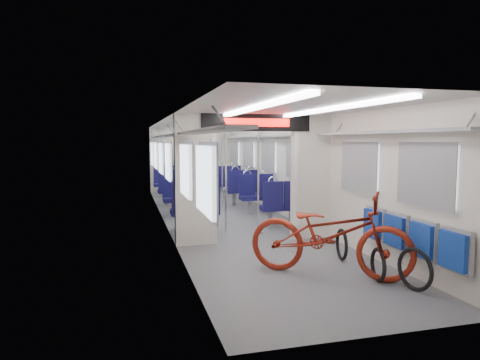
% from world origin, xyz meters
% --- Properties ---
extents(carriage, '(12.00, 12.02, 2.31)m').
position_xyz_m(carriage, '(0.00, -0.27, 1.50)').
color(carriage, '#515456').
rests_on(carriage, ground).
extents(bicycle, '(2.23, 1.92, 1.16)m').
position_xyz_m(bicycle, '(0.37, -4.23, 0.58)').
color(bicycle, maroon).
rests_on(bicycle, ground).
extents(flip_bench, '(0.12, 2.09, 0.50)m').
position_xyz_m(flip_bench, '(1.35, -4.59, 0.58)').
color(flip_bench, gray).
rests_on(flip_bench, carriage).
extents(bike_hoop_a, '(0.16, 0.54, 0.54)m').
position_xyz_m(bike_hoop_a, '(1.12, -5.03, 0.24)').
color(bike_hoop_a, black).
rests_on(bike_hoop_a, ground).
extents(bike_hoop_b, '(0.13, 0.45, 0.45)m').
position_xyz_m(bike_hoop_b, '(0.88, -4.62, 0.20)').
color(bike_hoop_b, black).
rests_on(bike_hoop_b, ground).
extents(bike_hoop_c, '(0.14, 0.49, 0.49)m').
position_xyz_m(bike_hoop_c, '(0.91, -3.58, 0.22)').
color(bike_hoop_c, black).
rests_on(bike_hoop_c, ground).
extents(seat_bay_near_left, '(0.96, 2.31, 1.17)m').
position_xyz_m(seat_bay_near_left, '(-0.94, 0.04, 0.57)').
color(seat_bay_near_left, '#100E3E').
rests_on(seat_bay_near_left, ground).
extents(seat_bay_near_right, '(0.91, 2.06, 1.09)m').
position_xyz_m(seat_bay_near_right, '(0.93, -0.01, 0.54)').
color(seat_bay_near_right, '#100E3E').
rests_on(seat_bay_near_right, ground).
extents(seat_bay_far_left, '(0.95, 2.24, 1.15)m').
position_xyz_m(seat_bay_far_left, '(-0.94, 3.70, 0.57)').
color(seat_bay_far_left, '#100E3E').
rests_on(seat_bay_far_left, ground).
extents(seat_bay_far_right, '(0.93, 2.15, 1.12)m').
position_xyz_m(seat_bay_far_right, '(0.93, 3.23, 0.55)').
color(seat_bay_far_right, '#100E3E').
rests_on(seat_bay_far_right, ground).
extents(stanchion_near_left, '(0.04, 0.04, 2.30)m').
position_xyz_m(stanchion_near_left, '(-0.34, -1.13, 1.15)').
color(stanchion_near_left, silver).
rests_on(stanchion_near_left, ground).
extents(stanchion_near_right, '(0.04, 0.04, 2.30)m').
position_xyz_m(stanchion_near_right, '(0.26, -1.37, 1.15)').
color(stanchion_near_right, silver).
rests_on(stanchion_near_right, ground).
extents(stanchion_far_left, '(0.04, 0.04, 2.30)m').
position_xyz_m(stanchion_far_left, '(-0.40, 1.93, 1.15)').
color(stanchion_far_left, silver).
rests_on(stanchion_far_left, ground).
extents(stanchion_far_right, '(0.04, 0.04, 2.30)m').
position_xyz_m(stanchion_far_right, '(0.29, 2.03, 1.15)').
color(stanchion_far_right, silver).
rests_on(stanchion_far_right, ground).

